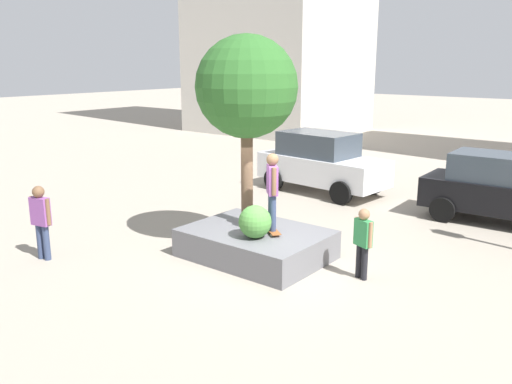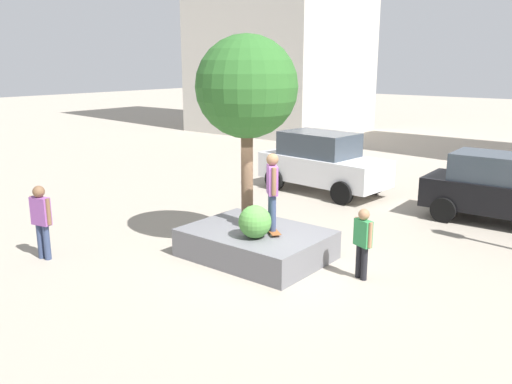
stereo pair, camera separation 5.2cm
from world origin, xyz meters
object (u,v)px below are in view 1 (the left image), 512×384
at_px(plaza_tree, 247,88).
at_px(sedan_parked, 500,188).
at_px(skateboard, 272,230).
at_px(planter_ledge, 256,244).
at_px(skateboarder, 272,186).
at_px(bystander_watching, 363,239).
at_px(police_car, 321,162).
at_px(passerby_with_bag, 41,217).

height_order(plaza_tree, sedan_parked, plaza_tree).
bearing_deg(skateboard, planter_ledge, -167.21).
xyz_separation_m(planter_ledge, sedan_parked, (3.63, 6.37, 0.65)).
height_order(plaza_tree, skateboard, plaza_tree).
bearing_deg(skateboarder, plaza_tree, 166.97).
height_order(plaza_tree, bystander_watching, plaza_tree).
bearing_deg(police_car, plaza_tree, -74.59).
xyz_separation_m(skateboard, bystander_watching, (2.10, 0.31, 0.16)).
bearing_deg(skateboarder, sedan_parked, 62.71).
bearing_deg(plaza_tree, sedan_parked, 55.77).
distance_m(bystander_watching, passerby_with_bag, 7.14).
bearing_deg(skateboarder, planter_ledge, -167.21).
bearing_deg(police_car, bystander_watching, -52.00).
bearing_deg(plaza_tree, skateboarder, -13.03).
distance_m(plaza_tree, passerby_with_bag, 5.48).
distance_m(skateboarder, passerby_with_bag, 5.27).
bearing_deg(bystander_watching, plaza_tree, -178.04).
relative_size(skateboarder, police_car, 0.38).
height_order(police_car, passerby_with_bag, police_car).
distance_m(planter_ledge, skateboard, 0.55).
xyz_separation_m(police_car, sedan_parked, (5.81, -0.01, -0.07)).
distance_m(skateboard, bystander_watching, 2.13).
xyz_separation_m(police_car, bystander_watching, (4.67, -5.98, -0.18)).
bearing_deg(planter_ledge, sedan_parked, 60.32).
bearing_deg(skateboard, bystander_watching, 8.35).
relative_size(planter_ledge, bystander_watching, 2.08).
relative_size(planter_ledge, skateboard, 4.11).
bearing_deg(sedan_parked, plaza_tree, -124.23).
height_order(skateboard, skateboarder, skateboarder).
distance_m(police_car, passerby_with_bag, 9.61).
xyz_separation_m(plaza_tree, police_car, (-1.68, 6.08, -2.78)).
xyz_separation_m(plaza_tree, bystander_watching, (2.99, 0.10, -2.96)).
distance_m(skateboarder, bystander_watching, 2.29).
height_order(planter_ledge, passerby_with_bag, passerby_with_bag).
bearing_deg(sedan_parked, planter_ledge, -119.68).
distance_m(planter_ledge, plaza_tree, 3.55).
height_order(plaza_tree, skateboarder, plaza_tree).
xyz_separation_m(police_car, passerby_with_bag, (-1.55, -9.48, -0.05)).
distance_m(planter_ledge, skateboarder, 1.46).
height_order(planter_ledge, plaza_tree, plaza_tree).
bearing_deg(sedan_parked, police_car, 179.93).
relative_size(skateboarder, sedan_parked, 0.41).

